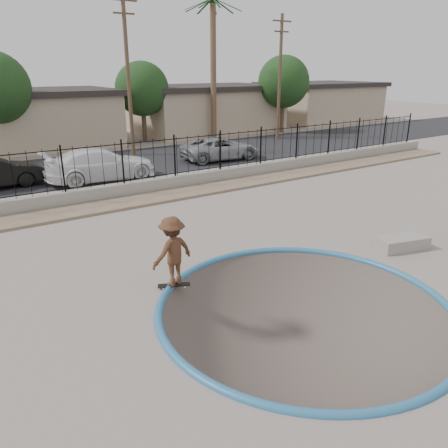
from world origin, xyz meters
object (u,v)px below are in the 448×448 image
skateboard (174,285)px  car_c (101,164)px  concrete_ledge (402,243)px  skater (173,255)px  car_d (220,148)px

skateboard → car_c: car_c is taller
skateboard → concrete_ledge: size_ratio=0.52×
skateboard → car_c: 12.27m
skater → concrete_ledge: (7.10, -1.68, -0.71)m
skateboard → car_c: bearing=103.8°
skater → concrete_ledge: bearing=155.1°
skateboard → skater: bearing=0.0°
skater → concrete_ledge: skater is taller
skater → skateboard: size_ratio=2.16×
car_d → skater: bearing=147.0°
skater → car_d: bearing=-138.8°
skateboard → car_d: 16.45m
concrete_ledge → car_c: size_ratio=0.30×
skater → skateboard: bearing=180.0°
car_c → car_d: bearing=-81.4°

